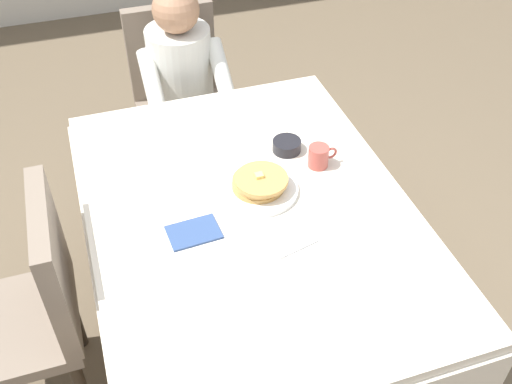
% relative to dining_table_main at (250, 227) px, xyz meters
% --- Properties ---
extents(ground_plane, '(14.00, 14.00, 0.00)m').
position_rel_dining_table_main_xyz_m(ground_plane, '(0.00, 0.00, -0.65)').
color(ground_plane, brown).
extents(dining_table_main, '(1.12, 1.52, 0.74)m').
position_rel_dining_table_main_xyz_m(dining_table_main, '(0.00, 0.00, 0.00)').
color(dining_table_main, silver).
rests_on(dining_table_main, ground).
extents(chair_diner, '(0.44, 0.45, 0.93)m').
position_rel_dining_table_main_xyz_m(chair_diner, '(-0.01, 1.17, -0.12)').
color(chair_diner, '#7A6B5B').
rests_on(chair_diner, ground).
extents(diner_person, '(0.40, 0.43, 1.12)m').
position_rel_dining_table_main_xyz_m(diner_person, '(-0.01, 1.01, 0.02)').
color(diner_person, silver).
rests_on(diner_person, ground).
extents(chair_left_side, '(0.45, 0.44, 0.93)m').
position_rel_dining_table_main_xyz_m(chair_left_side, '(-0.77, 0.00, -0.12)').
color(chair_left_side, '#7A6B5B').
rests_on(chair_left_side, ground).
extents(plate_breakfast, '(0.28, 0.28, 0.02)m').
position_rel_dining_table_main_xyz_m(plate_breakfast, '(0.06, 0.08, 0.10)').
color(plate_breakfast, white).
rests_on(plate_breakfast, dining_table_main).
extents(breakfast_stack, '(0.20, 0.20, 0.06)m').
position_rel_dining_table_main_xyz_m(breakfast_stack, '(0.06, 0.08, 0.13)').
color(breakfast_stack, tan).
rests_on(breakfast_stack, plate_breakfast).
extents(cup_coffee, '(0.11, 0.08, 0.08)m').
position_rel_dining_table_main_xyz_m(cup_coffee, '(0.32, 0.15, 0.13)').
color(cup_coffee, '#B24C42').
rests_on(cup_coffee, dining_table_main).
extents(bowl_butter, '(0.11, 0.11, 0.04)m').
position_rel_dining_table_main_xyz_m(bowl_butter, '(0.23, 0.27, 0.11)').
color(bowl_butter, black).
rests_on(bowl_butter, dining_table_main).
extents(fork_left_of_plate, '(0.03, 0.18, 0.00)m').
position_rel_dining_table_main_xyz_m(fork_left_of_plate, '(-0.13, 0.06, 0.09)').
color(fork_left_of_plate, silver).
rests_on(fork_left_of_plate, dining_table_main).
extents(knife_right_of_plate, '(0.04, 0.20, 0.00)m').
position_rel_dining_table_main_xyz_m(knife_right_of_plate, '(0.25, 0.06, 0.09)').
color(knife_right_of_plate, silver).
rests_on(knife_right_of_plate, dining_table_main).
extents(spoon_near_edge, '(0.15, 0.05, 0.00)m').
position_rel_dining_table_main_xyz_m(spoon_near_edge, '(0.09, -0.23, 0.09)').
color(spoon_near_edge, silver).
rests_on(spoon_near_edge, dining_table_main).
extents(napkin_folded, '(0.18, 0.13, 0.01)m').
position_rel_dining_table_main_xyz_m(napkin_folded, '(-0.21, -0.05, 0.09)').
color(napkin_folded, '#334C7F').
rests_on(napkin_folded, dining_table_main).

